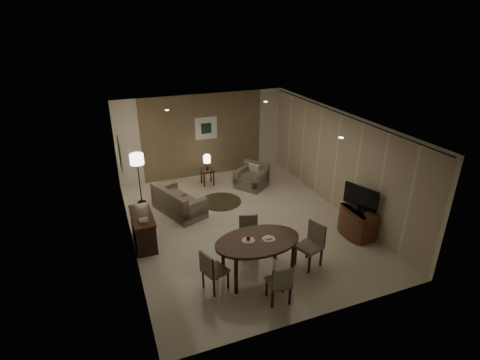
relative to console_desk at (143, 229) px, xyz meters
name	(u,v)px	position (x,y,z in m)	size (l,w,h in m)	color
room_shell	(237,170)	(2.49, 0.40, 0.98)	(5.50, 7.00, 2.70)	beige
taupe_accent	(203,136)	(2.49, 3.48, 0.98)	(3.96, 0.03, 2.70)	#786A4B
curtain_wall	(336,162)	(5.17, 0.00, 0.95)	(0.08, 6.70, 2.58)	#B8A98F
curtain_rod	(341,114)	(5.17, 0.00, 2.27)	(0.03, 0.03, 6.80)	black
art_back_frame	(206,128)	(2.59, 3.46, 1.23)	(0.72, 0.03, 0.72)	silver
art_back_canvas	(206,128)	(2.59, 3.44, 1.23)	(0.34, 0.01, 0.34)	black
art_left_frame	(120,154)	(-0.23, 1.20, 1.48)	(0.03, 0.60, 0.80)	silver
art_left_canvas	(121,154)	(-0.21, 1.20, 1.48)	(0.01, 0.46, 0.64)	gray
downlight_nl	(207,155)	(1.09, -1.80, 2.31)	(0.10, 0.10, 0.01)	white
downlight_nr	(341,138)	(3.89, -1.80, 2.31)	(0.10, 0.10, 0.01)	white
downlight_fl	(167,110)	(1.09, 1.80, 2.31)	(0.10, 0.10, 0.01)	white
downlight_fr	(266,102)	(3.89, 1.80, 2.31)	(0.10, 0.10, 0.01)	white
console_desk	(143,229)	(0.00, 0.00, 0.00)	(0.48, 1.20, 0.75)	#412215
telephone	(143,220)	(0.00, -0.30, 0.43)	(0.20, 0.14, 0.09)	white
tv_cabinet	(358,222)	(4.89, -1.50, -0.03)	(0.48, 0.90, 0.70)	brown
flat_tv	(361,198)	(4.87, -1.50, 0.65)	(0.06, 0.88, 0.60)	black
dining_table	(257,257)	(2.01, -2.01, 0.04)	(1.77, 1.10, 0.83)	#412215
chair_near	(278,282)	(2.07, -2.86, 0.05)	(0.41, 0.41, 0.85)	#786B5C
chair_far	(249,237)	(2.12, -1.31, 0.07)	(0.43, 0.43, 0.89)	#786B5C
chair_left	(215,270)	(1.08, -2.11, 0.06)	(0.42, 0.42, 0.87)	#786B5C
chair_right	(309,246)	(3.15, -2.13, 0.10)	(0.46, 0.46, 0.96)	#786B5C
plate_a	(248,240)	(1.83, -1.96, 0.46)	(0.26, 0.26, 0.02)	white
plate_b	(269,239)	(2.23, -2.06, 0.46)	(0.26, 0.26, 0.02)	white
fruit_apple	(248,238)	(1.83, -1.96, 0.51)	(0.09, 0.09, 0.09)	#A31312
napkin	(269,238)	(2.23, -2.06, 0.48)	(0.12, 0.08, 0.03)	white
round_rug	(221,202)	(2.35, 1.37, -0.37)	(1.18, 1.18, 0.01)	#463927
sofa	(179,200)	(1.11, 1.19, -0.01)	(0.78, 1.56, 0.73)	#786B5C
armchair	(251,176)	(3.56, 1.97, 0.00)	(0.84, 0.79, 0.74)	#786B5C
side_table	(208,177)	(2.35, 2.67, -0.13)	(0.39, 0.39, 0.50)	black
table_lamp	(207,162)	(2.35, 2.67, 0.37)	(0.22, 0.22, 0.50)	#FFEAC1
floor_lamp	(139,179)	(0.22, 2.15, 0.36)	(0.37, 0.37, 1.48)	#FFE5B7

